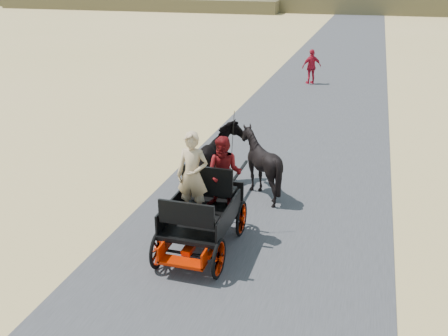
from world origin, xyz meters
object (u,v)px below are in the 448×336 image
(carriage, at_px, (202,233))
(horse_left, at_px, (219,159))
(horse_right, at_px, (260,163))
(pedestrian, at_px, (312,67))

(carriage, xyz_separation_m, horse_left, (-0.55, 3.00, 0.49))
(carriage, distance_m, horse_left, 3.09)
(horse_right, bearing_deg, pedestrian, -88.22)
(carriage, height_order, horse_left, horse_left)
(horse_left, bearing_deg, pedestrian, -92.82)
(horse_right, height_order, pedestrian, pedestrian)
(horse_left, bearing_deg, horse_right, -180.00)
(carriage, relative_size, horse_right, 1.41)
(carriage, xyz_separation_m, pedestrian, (0.12, 16.71, 0.50))
(carriage, distance_m, horse_right, 3.09)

